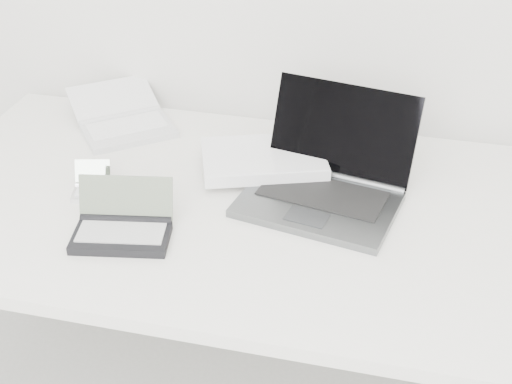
% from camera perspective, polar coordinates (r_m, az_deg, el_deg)
% --- Properties ---
extents(desk, '(1.60, 0.80, 0.73)m').
position_cam_1_polar(desk, '(1.56, 1.41, -2.64)').
color(desk, white).
rests_on(desk, ground).
extents(laptop_large, '(0.51, 0.40, 0.21)m').
position_cam_1_polar(laptop_large, '(1.59, 3.33, 1.63)').
color(laptop_large, '#5A5D60').
rests_on(laptop_large, desk).
extents(netbook_open_white, '(0.35, 0.36, 0.06)m').
position_cam_1_polar(netbook_open_white, '(1.88, -10.53, 5.61)').
color(netbook_open_white, silver).
rests_on(netbook_open_white, desk).
extents(pda_silver, '(0.10, 0.11, 0.06)m').
position_cam_1_polar(pda_silver, '(1.62, -13.03, 0.35)').
color(pda_silver, silver).
rests_on(pda_silver, desk).
extents(palmtop_charcoal, '(0.21, 0.17, 0.10)m').
position_cam_1_polar(palmtop_charcoal, '(1.46, -10.62, -2.78)').
color(palmtop_charcoal, black).
rests_on(palmtop_charcoal, desk).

